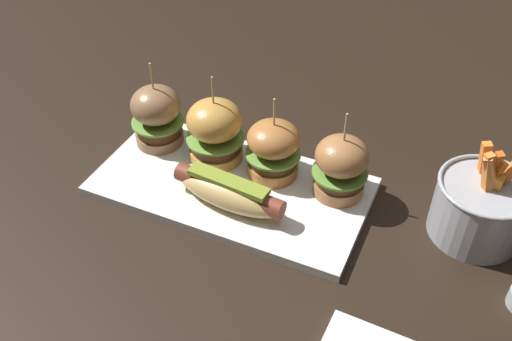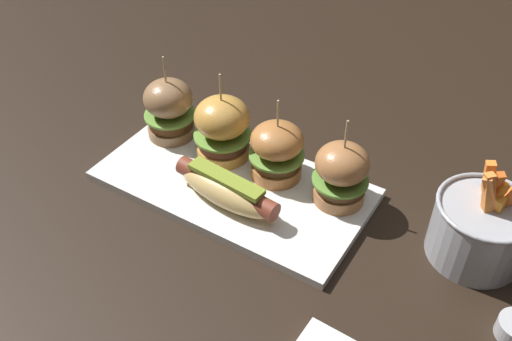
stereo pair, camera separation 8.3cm
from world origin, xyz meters
name	(u,v)px [view 1 (the left image)]	position (x,y,z in m)	size (l,w,h in m)	color
ground_plane	(232,190)	(0.00, 0.00, 0.00)	(3.00, 3.00, 0.00)	black
platter_main	(231,186)	(0.00, 0.00, 0.01)	(0.42, 0.21, 0.01)	white
hot_dog	(229,192)	(0.02, -0.04, 0.04)	(0.18, 0.07, 0.05)	tan
slider_far_left	(157,115)	(-0.16, 0.05, 0.07)	(0.09, 0.09, 0.15)	#906945
slider_center_left	(215,130)	(-0.05, 0.05, 0.07)	(0.09, 0.09, 0.15)	gold
slider_center_right	(273,149)	(0.05, 0.05, 0.06)	(0.09, 0.09, 0.14)	#B16F38
slider_far_right	(341,166)	(0.16, 0.05, 0.06)	(0.08, 0.08, 0.14)	#A96D3F
fries_bucket	(480,207)	(0.35, 0.06, 0.05)	(0.13, 0.13, 0.14)	#A8AAB2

